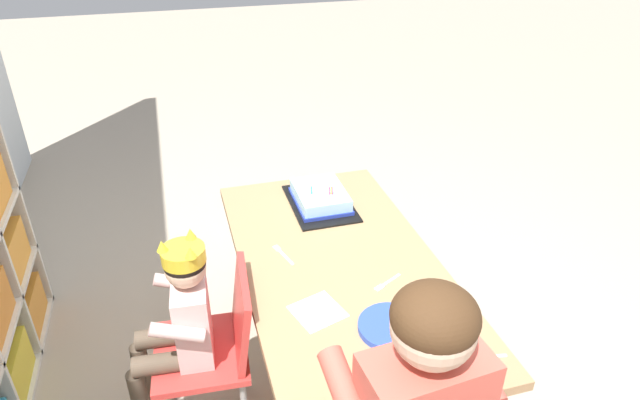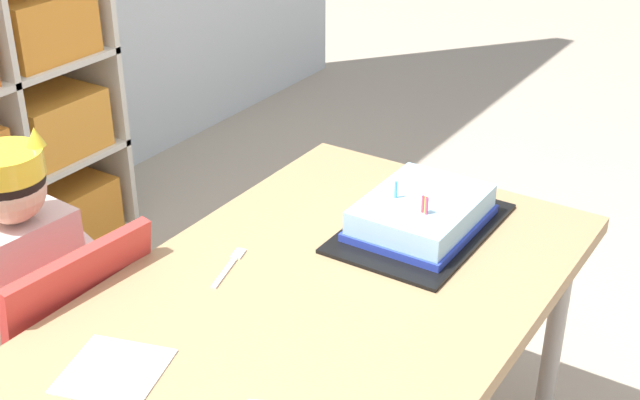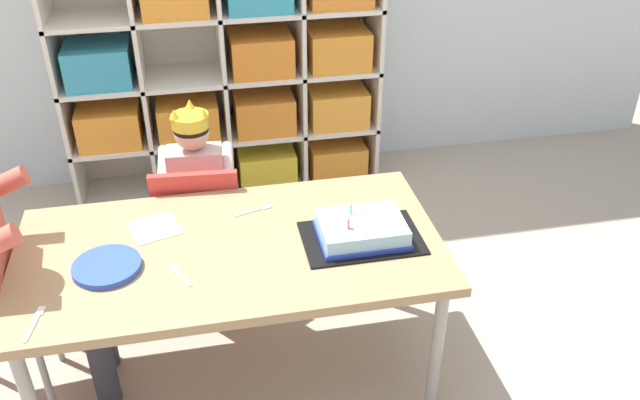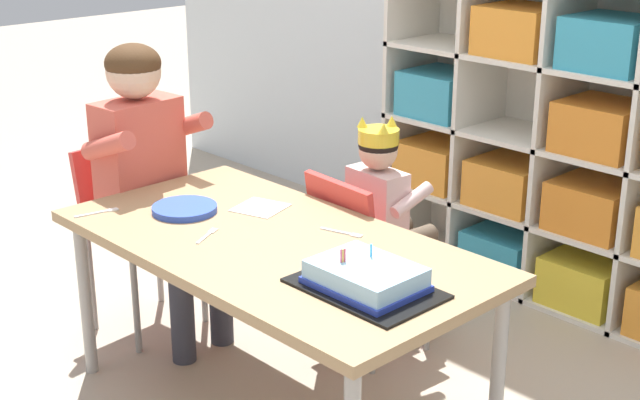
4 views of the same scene
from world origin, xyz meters
name	(u,v)px [view 4 (image 4 of 4)]	position (x,y,z in m)	size (l,w,h in m)	color
storage_cubby_shelf	(573,112)	(0.14, 1.39, 0.76)	(1.54, 0.35, 1.57)	silver
activity_table	(273,255)	(0.00, 0.00, 0.54)	(1.37, 0.71, 0.59)	#A37F56
classroom_chair_blue	(362,248)	(-0.09, 0.48, 0.40)	(0.37, 0.37, 0.66)	red
child_with_crown	(386,205)	(-0.08, 0.59, 0.53)	(0.31, 0.31, 0.84)	beige
classroom_chair_adult_side	(135,211)	(-0.82, 0.04, 0.45)	(0.37, 0.40, 0.69)	red
adult_helper_seated	(151,160)	(-0.71, 0.05, 0.67)	(0.45, 0.42, 1.07)	#D15647
birthday_cake_on_tray	(366,279)	(0.43, -0.05, 0.62)	(0.39, 0.26, 0.11)	black
paper_plate_stack	(185,209)	(-0.38, -0.05, 0.60)	(0.21, 0.21, 0.02)	blue
paper_napkin_square	(260,208)	(-0.24, 0.15, 0.59)	(0.15, 0.15, 0.00)	white
fork_by_napkin	(344,233)	(0.11, 0.19, 0.59)	(0.14, 0.05, 0.00)	white
fork_near_cake_tray	(208,235)	(-0.16, -0.12, 0.59)	(0.07, 0.12, 0.00)	white
fork_near_child_seat	(100,212)	(-0.56, -0.25, 0.59)	(0.04, 0.14, 0.00)	white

